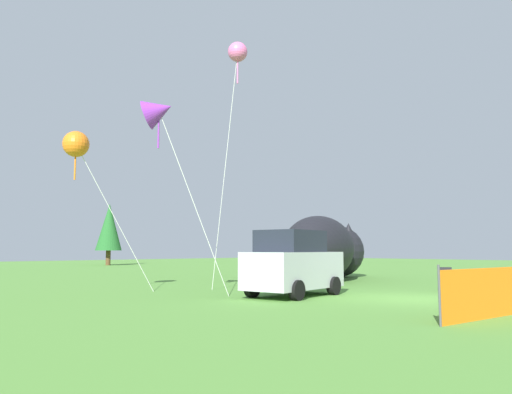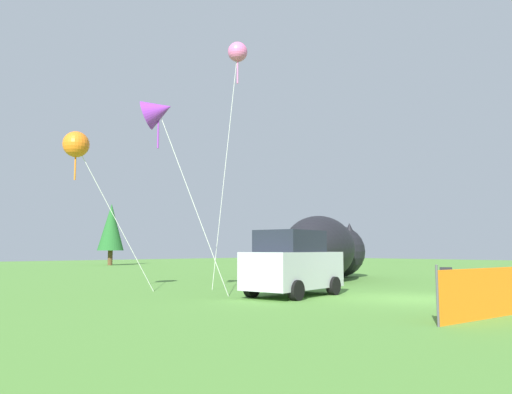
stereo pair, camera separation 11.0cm
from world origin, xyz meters
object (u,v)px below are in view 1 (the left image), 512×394
at_px(parked_car, 293,264).
at_px(kite_purple_delta, 159,111).
at_px(folding_chair, 447,277).
at_px(kite_pink_octopus, 237,53).
at_px(kite_orange_flower, 76,145).
at_px(inflatable_cat, 325,251).

xyz_separation_m(parked_car, kite_purple_delta, (-3.56, 2.90, 5.20)).
distance_m(folding_chair, kite_pink_octopus, 11.93).
bearing_deg(kite_pink_octopus, kite_purple_delta, -179.12).
relative_size(folding_chair, kite_pink_octopus, 0.09).
xyz_separation_m(kite_pink_octopus, kite_orange_flower, (-5.20, 2.91, -4.04)).
xyz_separation_m(folding_chair, kite_purple_delta, (-9.40, 5.54, 5.74)).
relative_size(inflatable_cat, kite_pink_octopus, 0.89).
bearing_deg(folding_chair, inflatable_cat, -141.41).
relative_size(parked_car, kite_orange_flower, 0.70).
distance_m(inflatable_cat, kite_purple_delta, 12.38).
distance_m(inflatable_cat, kite_pink_octopus, 11.11).
bearing_deg(kite_purple_delta, folding_chair, -30.48).
bearing_deg(inflatable_cat, parked_car, -172.07).
distance_m(parked_car, kite_orange_flower, 8.86).
bearing_deg(folding_chair, kite_purple_delta, -67.42).
distance_m(kite_orange_flower, kite_purple_delta, 3.47).
distance_m(folding_chair, kite_orange_flower, 14.67).
height_order(folding_chair, kite_pink_octopus, kite_pink_octopus).
bearing_deg(kite_orange_flower, folding_chair, -37.84).
distance_m(parked_car, kite_purple_delta, 6.93).
distance_m(parked_car, kite_pink_octopus, 8.81).
bearing_deg(inflatable_cat, kite_orange_flower, 151.47).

